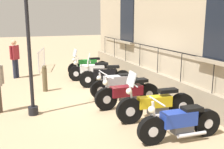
{
  "coord_description": "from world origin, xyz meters",
  "views": [
    {
      "loc": [
        3.06,
        8.37,
        2.77
      ],
      "look_at": [
        -0.16,
        0.0,
        0.8
      ],
      "focal_mm": 42.8,
      "sensor_mm": 36.0,
      "label": 1
    }
  ],
  "objects_px": {
    "crowd_barrier": "(42,59)",
    "motorcycle_yellow": "(156,105)",
    "motorcycle_white": "(93,71)",
    "motorcycle_black": "(105,77)",
    "motorcycle_green": "(88,66)",
    "motorcycle_maroon": "(128,94)",
    "motorcycle_silver": "(118,85)",
    "bollard": "(45,78)",
    "pedestrian_standing": "(15,57)",
    "lamppost": "(27,14)",
    "motorcycle_blue": "(180,123)"
  },
  "relations": [
    {
      "from": "motorcycle_maroon",
      "to": "pedestrian_standing",
      "type": "distance_m",
      "value": 6.34
    },
    {
      "from": "motorcycle_silver",
      "to": "crowd_barrier",
      "type": "xyz_separation_m",
      "value": [
        1.87,
        -6.04,
        0.13
      ]
    },
    {
      "from": "motorcycle_green",
      "to": "motorcycle_silver",
      "type": "relative_size",
      "value": 1.02
    },
    {
      "from": "motorcycle_yellow",
      "to": "bollard",
      "type": "relative_size",
      "value": 2.23
    },
    {
      "from": "motorcycle_black",
      "to": "motorcycle_maroon",
      "type": "distance_m",
      "value": 2.5
    },
    {
      "from": "motorcycle_green",
      "to": "pedestrian_standing",
      "type": "bearing_deg",
      "value": -9.7
    },
    {
      "from": "motorcycle_blue",
      "to": "motorcycle_yellow",
      "type": "bearing_deg",
      "value": -93.7
    },
    {
      "from": "motorcycle_black",
      "to": "motorcycle_maroon",
      "type": "relative_size",
      "value": 0.95
    },
    {
      "from": "motorcycle_black",
      "to": "bollard",
      "type": "bearing_deg",
      "value": -6.39
    },
    {
      "from": "motorcycle_yellow",
      "to": "motorcycle_black",
      "type": "bearing_deg",
      "value": -88.38
    },
    {
      "from": "motorcycle_yellow",
      "to": "motorcycle_blue",
      "type": "height_order",
      "value": "motorcycle_yellow"
    },
    {
      "from": "lamppost",
      "to": "bollard",
      "type": "relative_size",
      "value": 4.18
    },
    {
      "from": "crowd_barrier",
      "to": "motorcycle_maroon",
      "type": "bearing_deg",
      "value": 103.8
    },
    {
      "from": "motorcycle_silver",
      "to": "lamppost",
      "type": "relative_size",
      "value": 0.47
    },
    {
      "from": "bollard",
      "to": "pedestrian_standing",
      "type": "xyz_separation_m",
      "value": [
        0.95,
        -2.75,
        0.48
      ]
    },
    {
      "from": "motorcycle_maroon",
      "to": "bollard",
      "type": "height_order",
      "value": "motorcycle_maroon"
    },
    {
      "from": "motorcycle_silver",
      "to": "motorcycle_green",
      "type": "bearing_deg",
      "value": -90.56
    },
    {
      "from": "motorcycle_green",
      "to": "pedestrian_standing",
      "type": "relative_size",
      "value": 1.16
    },
    {
      "from": "lamppost",
      "to": "crowd_barrier",
      "type": "height_order",
      "value": "lamppost"
    },
    {
      "from": "motorcycle_white",
      "to": "crowd_barrier",
      "type": "bearing_deg",
      "value": -62.58
    },
    {
      "from": "motorcycle_yellow",
      "to": "motorcycle_blue",
      "type": "relative_size",
      "value": 1.07
    },
    {
      "from": "motorcycle_maroon",
      "to": "motorcycle_green",
      "type": "bearing_deg",
      "value": -91.78
    },
    {
      "from": "pedestrian_standing",
      "to": "motorcycle_maroon",
      "type": "bearing_deg",
      "value": 119.41
    },
    {
      "from": "motorcycle_yellow",
      "to": "crowd_barrier",
      "type": "distance_m",
      "value": 8.64
    },
    {
      "from": "motorcycle_blue",
      "to": "lamppost",
      "type": "relative_size",
      "value": 0.5
    },
    {
      "from": "motorcycle_black",
      "to": "motorcycle_maroon",
      "type": "bearing_deg",
      "value": 86.79
    },
    {
      "from": "motorcycle_black",
      "to": "bollard",
      "type": "relative_size",
      "value": 2.03
    },
    {
      "from": "motorcycle_white",
      "to": "motorcycle_maroon",
      "type": "xyz_separation_m",
      "value": [
        0.03,
        3.71,
        0.0
      ]
    },
    {
      "from": "lamppost",
      "to": "motorcycle_maroon",
      "type": "bearing_deg",
      "value": 172.11
    },
    {
      "from": "motorcycle_silver",
      "to": "crowd_barrier",
      "type": "bearing_deg",
      "value": -72.78
    },
    {
      "from": "motorcycle_black",
      "to": "lamppost",
      "type": "height_order",
      "value": "lamppost"
    },
    {
      "from": "motorcycle_green",
      "to": "motorcycle_blue",
      "type": "height_order",
      "value": "motorcycle_green"
    },
    {
      "from": "motorcycle_green",
      "to": "motorcycle_maroon",
      "type": "bearing_deg",
      "value": 88.22
    },
    {
      "from": "motorcycle_black",
      "to": "motorcycle_blue",
      "type": "xyz_separation_m",
      "value": [
        -0.03,
        4.97,
        -0.02
      ]
    },
    {
      "from": "motorcycle_black",
      "to": "motorcycle_blue",
      "type": "bearing_deg",
      "value": 90.32
    },
    {
      "from": "bollard",
      "to": "lamppost",
      "type": "bearing_deg",
      "value": 74.85
    },
    {
      "from": "crowd_barrier",
      "to": "lamppost",
      "type": "bearing_deg",
      "value": 81.26
    },
    {
      "from": "motorcycle_green",
      "to": "lamppost",
      "type": "xyz_separation_m",
      "value": [
        2.95,
        4.56,
        2.39
      ]
    },
    {
      "from": "crowd_barrier",
      "to": "motorcycle_yellow",
      "type": "bearing_deg",
      "value": 103.39
    },
    {
      "from": "bollard",
      "to": "pedestrian_standing",
      "type": "distance_m",
      "value": 2.94
    },
    {
      "from": "motorcycle_silver",
      "to": "pedestrian_standing",
      "type": "xyz_separation_m",
      "value": [
        3.22,
        -4.39,
        0.56
      ]
    },
    {
      "from": "motorcycle_green",
      "to": "motorcycle_silver",
      "type": "bearing_deg",
      "value": 89.44
    },
    {
      "from": "motorcycle_yellow",
      "to": "bollard",
      "type": "bearing_deg",
      "value": -59.13
    },
    {
      "from": "motorcycle_green",
      "to": "motorcycle_maroon",
      "type": "xyz_separation_m",
      "value": [
        0.15,
        4.94,
        -0.01
      ]
    },
    {
      "from": "motorcycle_green",
      "to": "crowd_barrier",
      "type": "height_order",
      "value": "motorcycle_green"
    },
    {
      "from": "motorcycle_yellow",
      "to": "bollard",
      "type": "height_order",
      "value": "motorcycle_yellow"
    },
    {
      "from": "motorcycle_black",
      "to": "pedestrian_standing",
      "type": "distance_m",
      "value": 4.45
    },
    {
      "from": "motorcycle_white",
      "to": "motorcycle_black",
      "type": "relative_size",
      "value": 1.02
    },
    {
      "from": "motorcycle_blue",
      "to": "crowd_barrier",
      "type": "relative_size",
      "value": 0.99
    },
    {
      "from": "motorcycle_maroon",
      "to": "lamppost",
      "type": "height_order",
      "value": "lamppost"
    }
  ]
}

